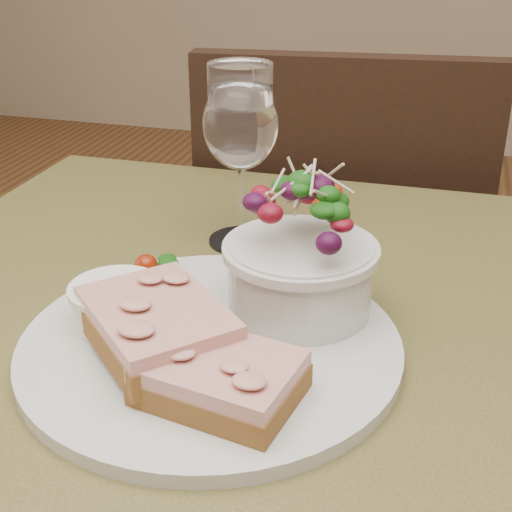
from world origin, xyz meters
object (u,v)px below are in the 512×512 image
(dinner_plate, at_px, (210,345))
(ramekin, at_px, (117,303))
(sandwich_front, at_px, (220,378))
(wine_glass, at_px, (241,130))
(salad_bowl, at_px, (301,246))
(chair_far, at_px, (335,366))
(sandwich_back, at_px, (157,325))
(cafe_table, at_px, (265,437))

(dinner_plate, height_order, ramekin, ramekin)
(dinner_plate, distance_m, sandwich_front, 0.08)
(dinner_plate, distance_m, wine_glass, 0.24)
(dinner_plate, height_order, wine_glass, wine_glass)
(sandwich_front, distance_m, salad_bowl, 0.14)
(chair_far, xyz_separation_m, sandwich_back, (-0.04, -0.69, 0.49))
(sandwich_back, distance_m, wine_glass, 0.25)
(chair_far, bearing_deg, salad_bowl, 88.78)
(salad_bowl, bearing_deg, chair_far, 94.85)
(dinner_plate, xyz_separation_m, sandwich_front, (0.03, -0.07, 0.02))
(sandwich_back, bearing_deg, sandwich_front, 11.90)
(wine_glass, bearing_deg, cafe_table, -67.52)
(sandwich_front, height_order, ramekin, ramekin)
(dinner_plate, xyz_separation_m, salad_bowl, (0.06, 0.07, 0.07))
(salad_bowl, height_order, wine_glass, wine_glass)
(chair_far, xyz_separation_m, wine_glass, (-0.04, -0.45, 0.58))
(chair_far, distance_m, salad_bowl, 0.79)
(cafe_table, height_order, chair_far, chair_far)
(cafe_table, height_order, dinner_plate, dinner_plate)
(sandwich_front, xyz_separation_m, wine_glass, (-0.07, 0.27, 0.10))
(dinner_plate, bearing_deg, wine_glass, 99.82)
(cafe_table, bearing_deg, wine_glass, 112.48)
(dinner_plate, distance_m, salad_bowl, 0.11)
(cafe_table, xyz_separation_m, dinner_plate, (-0.04, -0.03, 0.11))
(ramekin, distance_m, wine_glass, 0.23)
(ramekin, height_order, salad_bowl, salad_bowl)
(sandwich_back, bearing_deg, salad_bowl, 90.24)
(sandwich_back, height_order, salad_bowl, salad_bowl)
(sandwich_front, bearing_deg, ramekin, 158.84)
(sandwich_front, bearing_deg, sandwich_back, 158.61)
(sandwich_front, relative_size, ramekin, 1.68)
(ramekin, bearing_deg, chair_far, 82.32)
(cafe_table, bearing_deg, sandwich_back, -142.41)
(sandwich_front, relative_size, salad_bowl, 0.95)
(salad_bowl, relative_size, wine_glass, 0.73)
(cafe_table, distance_m, salad_bowl, 0.18)
(dinner_plate, bearing_deg, chair_far, 89.32)
(chair_far, bearing_deg, wine_glass, 78.42)
(dinner_plate, bearing_deg, sandwich_front, -65.41)
(chair_far, xyz_separation_m, dinner_plate, (-0.01, -0.66, 0.46))
(chair_far, bearing_deg, sandwich_back, 80.60)
(dinner_plate, relative_size, ramekin, 4.29)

